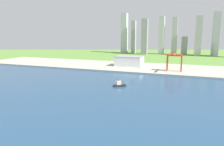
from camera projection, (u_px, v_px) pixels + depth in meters
name	position (u px, v px, depth m)	size (l,w,h in m)	color
ground_plane	(129.00, 91.00, 265.23)	(2400.00, 2400.00, 0.00)	#5C8839
water_bay	(112.00, 105.00, 210.05)	(840.00, 360.00, 0.15)	navy
industrial_pier	(154.00, 68.00, 439.69)	(840.00, 140.00, 2.50)	#A7A597
tugboat_small	(119.00, 85.00, 286.33)	(16.82, 13.63, 9.99)	black
port_crane_red	(174.00, 58.00, 388.88)	(28.21, 41.94, 34.38)	red
warehouse_main	(129.00, 61.00, 458.65)	(60.11, 38.36, 21.73)	white
distant_skyline	(175.00, 36.00, 729.91)	(397.08, 62.79, 152.71)	#ABAFB6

